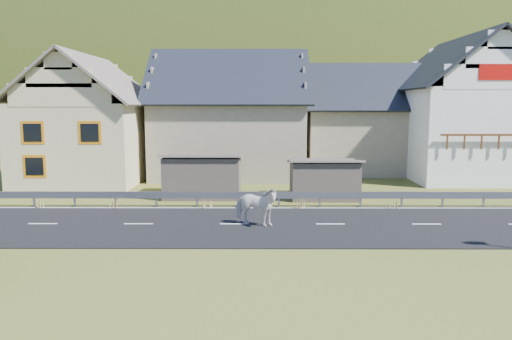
{
  "coord_description": "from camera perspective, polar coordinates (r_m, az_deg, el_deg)",
  "views": [
    {
      "loc": [
        1.0,
        -20.26,
        5.03
      ],
      "look_at": [
        0.89,
        1.89,
        2.05
      ],
      "focal_mm": 35.0,
      "sensor_mm": 36.0,
      "label": 1
    }
  ],
  "objects": [
    {
      "name": "road",
      "position": [
        20.89,
        -2.49,
        -6.23
      ],
      "size": [
        60.0,
        7.0,
        0.04
      ],
      "primitive_type": "cube",
      "color": "black",
      "rests_on": "ground"
    },
    {
      "name": "guardrail",
      "position": [
        24.37,
        -2.09,
        -2.92
      ],
      "size": [
        28.1,
        0.09,
        0.75
      ],
      "color": "#93969B",
      "rests_on": "ground"
    },
    {
      "name": "conifer_patch",
      "position": [
        141.79,
        -23.2,
        7.43
      ],
      "size": [
        76.0,
        50.0,
        28.0
      ],
      "primitive_type": "ellipsoid",
      "color": "black",
      "rests_on": "ground"
    },
    {
      "name": "mountain",
      "position": [
        201.86,
        1.4,
        0.52
      ],
      "size": [
        440.0,
        280.0,
        260.0
      ],
      "primitive_type": "ellipsoid",
      "color": "#21300F",
      "rests_on": "ground"
    },
    {
      "name": "house_stone_a",
      "position": [
        35.32,
        -3.0,
        6.99
      ],
      "size": [
        10.8,
        9.8,
        8.9
      ],
      "color": "gray",
      "rests_on": "ground"
    },
    {
      "name": "horse",
      "position": [
        20.42,
        -0.05,
        -4.15
      ],
      "size": [
        1.48,
        2.11,
        1.63
      ],
      "primitive_type": "imported",
      "rotation": [
        0.0,
        0.0,
        1.22
      ],
      "color": "silver",
      "rests_on": "road"
    },
    {
      "name": "house_stone_b",
      "position": [
        38.12,
        12.46,
        6.27
      ],
      "size": [
        9.8,
        8.8,
        8.1
      ],
      "color": "gray",
      "rests_on": "ground"
    },
    {
      "name": "shed_left",
      "position": [
        27.21,
        -6.06,
        -0.7
      ],
      "size": [
        4.3,
        3.3,
        2.4
      ],
      "primitive_type": "cube",
      "color": "brown",
      "rests_on": "ground"
    },
    {
      "name": "shed_right",
      "position": [
        26.8,
        7.78,
        -1.07
      ],
      "size": [
        3.8,
        2.9,
        2.2
      ],
      "primitive_type": "cube",
      "color": "brown",
      "rests_on": "ground"
    },
    {
      "name": "house_white",
      "position": [
        37.01,
        22.68,
        7.11
      ],
      "size": [
        8.8,
        10.8,
        9.7
      ],
      "color": "white",
      "rests_on": "ground"
    },
    {
      "name": "ground",
      "position": [
        20.9,
        -2.49,
        -6.29
      ],
      "size": [
        160.0,
        160.0,
        0.0
      ],
      "primitive_type": "plane",
      "color": "#3E4817",
      "rests_on": "ground"
    },
    {
      "name": "house_cream",
      "position": [
        34.09,
        -18.67,
        6.12
      ],
      "size": [
        7.8,
        9.8,
        8.3
      ],
      "color": "beige",
      "rests_on": "ground"
    },
    {
      "name": "lane_markings",
      "position": [
        20.89,
        -2.49,
        -6.17
      ],
      "size": [
        60.0,
        6.6,
        0.01
      ],
      "primitive_type": "cube",
      "color": "silver",
      "rests_on": "road"
    }
  ]
}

